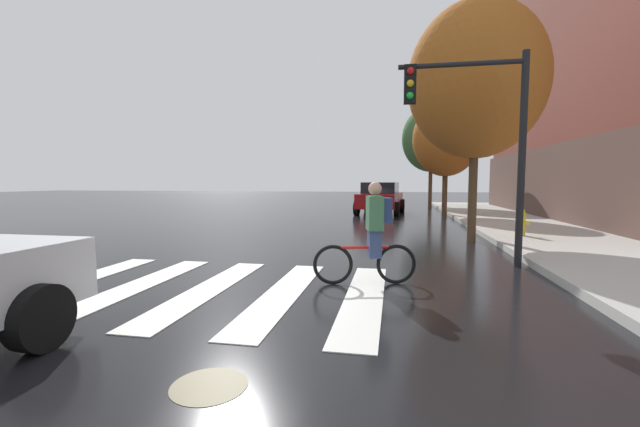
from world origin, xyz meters
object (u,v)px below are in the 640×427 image
(manhole_cover, at_px, (209,386))
(cyclist, at_px, (372,234))
(traffic_light_near, at_px, (478,122))
(street_tree_far, at_px, (431,139))
(street_tree_near, at_px, (476,81))
(street_tree_mid, at_px, (446,139))
(sedan_mid, at_px, (381,197))
(fire_hydrant, at_px, (521,222))

(manhole_cover, height_order, cyclist, cyclist)
(traffic_light_near, bearing_deg, street_tree_far, 87.89)
(traffic_light_near, relative_size, street_tree_near, 0.64)
(street_tree_mid, bearing_deg, traffic_light_near, -93.80)
(cyclist, bearing_deg, traffic_light_near, 43.80)
(sedan_mid, distance_m, street_tree_mid, 4.53)
(sedan_mid, bearing_deg, cyclist, -88.60)
(fire_hydrant, xyz_separation_m, street_tree_mid, (-1.25, 7.37, 3.17))
(sedan_mid, xyz_separation_m, fire_hydrant, (4.31, -9.13, -0.32))
(manhole_cover, distance_m, street_tree_near, 10.55)
(traffic_light_near, height_order, street_tree_near, street_tree_near)
(cyclist, bearing_deg, street_tree_far, 82.50)
(sedan_mid, xyz_separation_m, traffic_light_near, (2.32, -12.93, 2.01))
(manhole_cover, distance_m, street_tree_far, 24.13)
(sedan_mid, height_order, street_tree_far, street_tree_far)
(sedan_mid, relative_size, street_tree_near, 0.75)
(fire_hydrant, distance_m, street_tree_near, 4.20)
(manhole_cover, xyz_separation_m, street_tree_near, (3.66, 8.83, 4.46))
(manhole_cover, relative_size, fire_hydrant, 0.82)
(sedan_mid, xyz_separation_m, street_tree_mid, (3.06, -1.76, 2.85))
(manhole_cover, xyz_separation_m, fire_hydrant, (5.10, 9.24, 0.53))
(sedan_mid, relative_size, traffic_light_near, 1.18)
(manhole_cover, bearing_deg, traffic_light_near, 60.28)
(sedan_mid, height_order, fire_hydrant, sedan_mid)
(street_tree_far, bearing_deg, manhole_cover, -99.13)
(manhole_cover, bearing_deg, sedan_mid, 87.55)
(cyclist, relative_size, street_tree_mid, 0.31)
(sedan_mid, height_order, cyclist, cyclist)
(cyclist, distance_m, traffic_light_near, 3.38)
(fire_hydrant, xyz_separation_m, street_tree_near, (-1.43, -0.40, 3.93))
(manhole_cover, distance_m, street_tree_mid, 17.44)
(manhole_cover, relative_size, street_tree_near, 0.10)
(sedan_mid, xyz_separation_m, street_tree_far, (2.98, 5.05, 3.56))
(street_tree_near, bearing_deg, traffic_light_near, -99.38)
(street_tree_near, bearing_deg, sedan_mid, 106.79)
(sedan_mid, distance_m, cyclist, 14.81)
(cyclist, relative_size, street_tree_near, 0.26)
(street_tree_near, xyz_separation_m, street_tree_far, (0.10, 14.59, -0.05))
(traffic_light_near, distance_m, street_tree_far, 18.06)
(manhole_cover, bearing_deg, cyclist, 72.11)
(street_tree_near, bearing_deg, manhole_cover, -112.53)
(cyclist, height_order, street_tree_mid, street_tree_mid)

